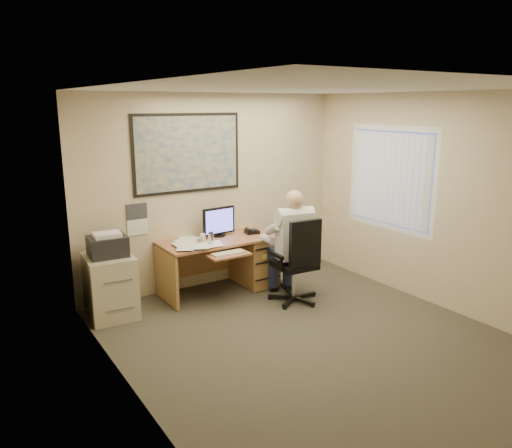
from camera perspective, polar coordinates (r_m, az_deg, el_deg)
room_shell at (r=5.24m, az=6.79°, el=0.28°), size 4.00×4.50×2.70m
desk at (r=7.08m, az=-2.03°, el=-3.69°), size 1.60×0.97×1.15m
world_map at (r=6.82m, az=-7.79°, el=8.01°), size 1.56×0.03×1.06m
wall_calendar at (r=6.68m, az=-13.42°, el=0.51°), size 0.28×0.01×0.42m
window_blinds at (r=7.12m, az=15.06°, el=5.06°), size 0.06×1.40×1.30m
filing_cabinet at (r=6.36m, az=-16.35°, el=-6.20°), size 0.59×0.70×1.06m
office_chair at (r=6.58m, az=4.68°, el=-6.14°), size 0.73×0.73×1.14m
person at (r=6.51m, az=4.27°, el=-2.58°), size 0.79×1.00×1.48m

